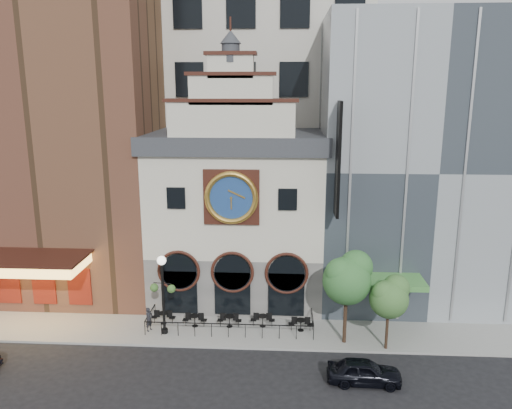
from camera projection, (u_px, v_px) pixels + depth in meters
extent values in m
plane|color=black|center=(226.00, 349.00, 30.10)|extent=(120.00, 120.00, 0.00)
cube|color=gray|center=(231.00, 329.00, 32.51)|extent=(44.00, 5.00, 0.15)
cube|color=#605E5B|center=(238.00, 269.00, 37.38)|extent=(12.00, 8.00, 4.00)
cube|color=beige|center=(238.00, 197.00, 36.13)|extent=(12.00, 8.00, 7.00)
cube|color=#2D3035|center=(237.00, 141.00, 35.19)|extent=(12.60, 8.60, 1.20)
cube|color=#35170F|center=(232.00, 197.00, 31.96)|extent=(3.60, 0.25, 3.60)
cylinder|color=navy|center=(231.00, 198.00, 31.82)|extent=(3.10, 0.12, 3.10)
torus|color=gold|center=(231.00, 198.00, 31.74)|extent=(3.46, 0.36, 3.46)
cylinder|color=#2D3035|center=(231.00, 53.00, 30.39)|extent=(1.10, 1.10, 1.10)
cone|color=#2D3035|center=(231.00, 37.00, 30.17)|extent=(1.30, 1.30, 0.80)
cube|color=brown|center=(68.00, 125.00, 37.66)|extent=(14.00, 12.00, 25.00)
cube|color=#FFBF59|center=(29.00, 264.00, 32.07)|extent=(7.00, 3.40, 0.70)
cube|color=#35170F|center=(28.00, 257.00, 31.96)|extent=(7.40, 3.80, 0.15)
cube|color=maroon|center=(44.00, 286.00, 34.17)|extent=(5.60, 0.15, 2.60)
cube|color=gray|center=(415.00, 161.00, 36.78)|extent=(14.00, 12.00, 20.00)
cube|color=#499142|center=(388.00, 282.00, 31.48)|extent=(4.50, 2.40, 0.35)
cube|color=black|center=(338.00, 160.00, 30.10)|extent=(0.18, 1.60, 7.00)
cube|color=beige|center=(249.00, 35.00, 44.97)|extent=(20.00, 16.00, 40.00)
cylinder|color=black|center=(163.00, 313.00, 32.89)|extent=(0.68, 0.68, 0.03)
cylinder|color=black|center=(163.00, 318.00, 32.97)|extent=(0.06, 0.06, 0.72)
cylinder|color=black|center=(195.00, 316.00, 32.52)|extent=(0.68, 0.68, 0.03)
cylinder|color=black|center=(195.00, 321.00, 32.60)|extent=(0.06, 0.06, 0.72)
cylinder|color=black|center=(229.00, 316.00, 32.45)|extent=(0.68, 0.68, 0.03)
cylinder|color=black|center=(229.00, 321.00, 32.53)|extent=(0.06, 0.06, 0.72)
cylinder|color=black|center=(263.00, 316.00, 32.49)|extent=(0.68, 0.68, 0.03)
cylinder|color=black|center=(263.00, 321.00, 32.58)|extent=(0.06, 0.06, 0.72)
cylinder|color=black|center=(301.00, 320.00, 31.93)|extent=(0.68, 0.68, 0.03)
cylinder|color=black|center=(301.00, 325.00, 32.02)|extent=(0.06, 0.06, 0.72)
imported|color=black|center=(364.00, 372.00, 26.50)|extent=(3.99, 1.72, 1.34)
imported|color=black|center=(149.00, 319.00, 31.94)|extent=(0.58, 0.67, 1.56)
cylinder|color=black|center=(163.00, 299.00, 31.26)|extent=(0.17, 0.17, 4.69)
cylinder|color=black|center=(165.00, 331.00, 31.76)|extent=(0.41, 0.41, 0.28)
sphere|color=white|center=(161.00, 260.00, 30.68)|extent=(0.56, 0.56, 0.56)
sphere|color=#345D25|center=(154.00, 288.00, 31.19)|extent=(0.53, 0.53, 0.53)
sphere|color=#345D25|center=(171.00, 289.00, 31.01)|extent=(0.53, 0.53, 0.53)
cylinder|color=#382619|center=(345.00, 319.00, 30.30)|extent=(0.22, 0.22, 3.12)
sphere|color=#296227|center=(347.00, 281.00, 29.74)|extent=(2.90, 2.90, 2.90)
sphere|color=#296227|center=(356.00, 267.00, 29.86)|extent=(2.01, 2.01, 2.01)
sphere|color=#296227|center=(340.00, 273.00, 29.42)|extent=(1.78, 1.78, 1.78)
cylinder|color=#382619|center=(387.00, 329.00, 29.64)|extent=(0.18, 0.18, 2.47)
sphere|color=#356327|center=(389.00, 299.00, 29.20)|extent=(2.29, 2.29, 2.29)
sphere|color=#356327|center=(396.00, 288.00, 29.29)|extent=(1.59, 1.59, 1.59)
sphere|color=#356327|center=(384.00, 293.00, 28.94)|extent=(1.41, 1.41, 1.41)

